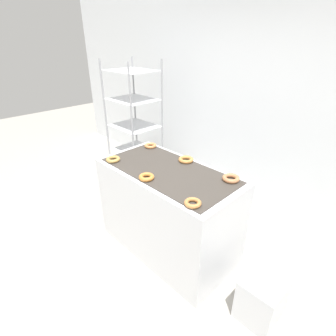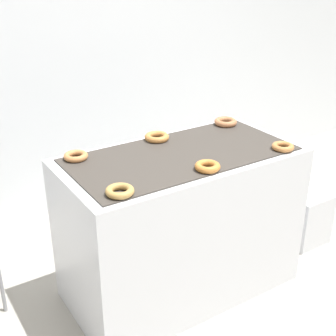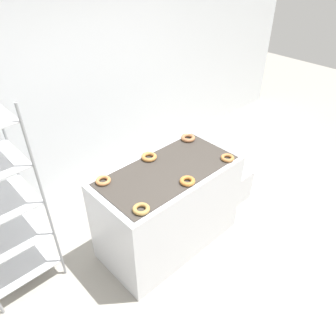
% 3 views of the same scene
% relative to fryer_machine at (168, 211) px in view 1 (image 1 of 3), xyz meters
% --- Properties ---
extents(ground_plane, '(14.00, 14.00, 0.00)m').
position_rel_fryer_machine_xyz_m(ground_plane, '(-0.00, -0.62, -0.49)').
color(ground_plane, '#9E998E').
extents(wall_back, '(8.00, 0.05, 2.80)m').
position_rel_fryer_machine_xyz_m(wall_back, '(-0.00, 1.50, 0.91)').
color(wall_back, silver).
rests_on(wall_back, ground_plane).
extents(fryer_machine, '(1.47, 0.75, 0.98)m').
position_rel_fryer_machine_xyz_m(fryer_machine, '(0.00, 0.00, 0.00)').
color(fryer_machine, silver).
rests_on(fryer_machine, ground_plane).
extents(baking_rack_cart, '(0.66, 0.57, 1.88)m').
position_rel_fryer_machine_xyz_m(baking_rack_cart, '(-1.39, 0.67, 0.47)').
color(baking_rack_cart, gray).
rests_on(baking_rack_cart, ground_plane).
extents(glaze_bin, '(0.31, 0.36, 0.41)m').
position_rel_fryer_machine_xyz_m(glaze_bin, '(1.13, -0.02, -0.28)').
color(glaze_bin, silver).
rests_on(glaze_bin, ground_plane).
extents(donut_near_left, '(0.15, 0.15, 0.04)m').
position_rel_fryer_machine_xyz_m(donut_near_left, '(-0.55, -0.26, 0.51)').
color(donut_near_left, '#A57F42').
rests_on(donut_near_left, fryer_machine).
extents(donut_near_center, '(0.14, 0.14, 0.04)m').
position_rel_fryer_machine_xyz_m(donut_near_center, '(-0.01, -0.27, 0.51)').
color(donut_near_center, '#BB7331').
rests_on(donut_near_center, fryer_machine).
extents(donut_near_right, '(0.14, 0.14, 0.03)m').
position_rel_fryer_machine_xyz_m(donut_near_right, '(0.56, -0.28, 0.51)').
color(donut_near_right, '#AF713B').
rests_on(donut_near_right, fryer_machine).
extents(donut_far_left, '(0.14, 0.14, 0.04)m').
position_rel_fryer_machine_xyz_m(donut_far_left, '(-0.56, 0.26, 0.51)').
color(donut_far_left, '#B77643').
rests_on(donut_far_left, fryer_machine).
extents(donut_far_center, '(0.16, 0.16, 0.04)m').
position_rel_fryer_machine_xyz_m(donut_far_center, '(-0.01, 0.27, 0.51)').
color(donut_far_center, '#B6783C').
rests_on(donut_far_center, fryer_machine).
extents(donut_far_right, '(0.16, 0.16, 0.04)m').
position_rel_fryer_machine_xyz_m(donut_far_right, '(0.55, 0.26, 0.51)').
color(donut_far_right, '#A66A43').
rests_on(donut_far_right, fryer_machine).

